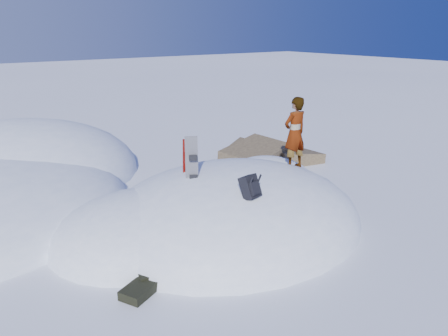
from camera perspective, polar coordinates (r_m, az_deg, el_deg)
ground at (r=11.29m, az=1.05°, el=-7.35°), size 120.00×120.00×0.00m
snow_mound at (r=11.37m, az=-0.38°, el=-7.15°), size 8.00×6.00×3.00m
rock_outcrop at (r=15.65m, az=5.26°, el=-0.02°), size 4.68×4.41×1.68m
snowboard_red at (r=10.83m, az=-4.73°, el=0.39°), size 0.27×0.17×1.39m
snowboard_dark at (r=10.34m, az=-4.17°, el=-0.19°), size 0.40×0.39×1.60m
backpack at (r=9.42m, az=3.51°, el=-2.49°), size 0.43×0.52×0.60m
gear_pile at (r=8.70m, az=-10.85°, el=-15.17°), size 0.91×0.72×0.24m
person at (r=12.04m, az=9.23°, el=4.53°), size 0.73×0.49×1.98m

